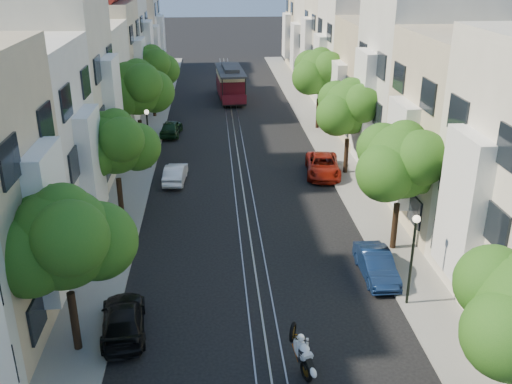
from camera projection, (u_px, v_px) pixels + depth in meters
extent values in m
plane|color=black|center=(236.00, 141.00, 46.27)|extent=(200.00, 200.00, 0.00)
cube|color=gray|center=(324.00, 138.00, 46.77)|extent=(2.50, 80.00, 0.12)
cube|color=gray|center=(146.00, 143.00, 45.73)|extent=(2.50, 80.00, 0.12)
cube|color=gray|center=(229.00, 141.00, 46.23)|extent=(0.06, 80.00, 0.02)
cube|color=gray|center=(236.00, 141.00, 46.27)|extent=(0.06, 80.00, 0.02)
cube|color=gray|center=(243.00, 141.00, 46.31)|extent=(0.06, 80.00, 0.02)
cube|color=tan|center=(236.00, 141.00, 46.27)|extent=(0.08, 80.00, 0.01)
cube|color=white|center=(464.00, 206.00, 23.00)|extent=(0.90, 3.04, 6.05)
cube|color=beige|center=(472.00, 137.00, 30.48)|extent=(7.00, 8.00, 10.00)
cube|color=white|center=(401.00, 153.00, 30.52)|extent=(0.90, 3.04, 5.50)
cube|color=silver|center=(422.00, 86.00, 37.46)|extent=(7.00, 8.00, 12.00)
cube|color=white|center=(364.00, 102.00, 37.56)|extent=(0.90, 3.04, 6.60)
cube|color=#C6B28C|center=(385.00, 84.00, 45.40)|extent=(7.00, 8.00, 9.00)
cube|color=white|center=(338.00, 93.00, 45.40)|extent=(0.90, 3.04, 4.95)
cube|color=white|center=(361.00, 57.00, 52.47)|extent=(7.00, 8.00, 10.50)
cube|color=white|center=(320.00, 67.00, 52.52)|extent=(0.90, 3.04, 5.78)
cube|color=beige|center=(343.00, 40.00, 59.64)|extent=(7.00, 8.00, 11.50)
cube|color=white|center=(307.00, 49.00, 59.72)|extent=(0.90, 3.04, 6.32)
cube|color=silver|center=(328.00, 39.00, 67.38)|extent=(7.00, 8.00, 9.50)
cube|color=white|center=(296.00, 46.00, 67.40)|extent=(0.90, 3.04, 5.23)
cube|color=beige|center=(316.00, 29.00, 74.64)|extent=(7.00, 8.00, 10.00)
cube|color=white|center=(287.00, 35.00, 74.68)|extent=(0.90, 3.04, 5.50)
cube|color=white|center=(49.00, 222.00, 21.86)|extent=(0.90, 3.04, 5.93)
cube|color=white|center=(12.00, 149.00, 28.81)|extent=(7.00, 8.00, 9.80)
cube|color=white|center=(90.00, 162.00, 29.38)|extent=(0.90, 3.04, 5.39)
cube|color=beige|center=(50.00, 95.00, 35.79)|extent=(7.00, 8.00, 11.76)
cube|color=white|center=(112.00, 108.00, 36.42)|extent=(0.90, 3.04, 6.47)
cube|color=silver|center=(79.00, 90.00, 43.72)|extent=(7.00, 8.00, 8.82)
cube|color=white|center=(130.00, 98.00, 44.26)|extent=(0.90, 3.04, 4.85)
cube|color=beige|center=(97.00, 62.00, 50.79)|extent=(7.00, 8.00, 10.29)
cube|color=white|center=(141.00, 71.00, 51.38)|extent=(0.90, 3.04, 5.66)
cube|color=silver|center=(110.00, 44.00, 57.96)|extent=(7.00, 8.00, 11.27)
cube|color=white|center=(149.00, 52.00, 58.58)|extent=(0.90, 3.04, 6.20)
cube|color=#C6B28C|center=(122.00, 42.00, 65.70)|extent=(7.00, 8.00, 9.31)
cube|color=white|center=(156.00, 48.00, 66.26)|extent=(0.90, 3.04, 5.12)
cube|color=white|center=(131.00, 31.00, 72.97)|extent=(7.00, 8.00, 9.80)
cube|color=white|center=(161.00, 37.00, 73.54)|extent=(0.90, 3.04, 5.39)
sphere|color=#174E13|center=(508.00, 335.00, 15.95)|extent=(2.64, 2.64, 2.64)
cylinder|color=black|center=(395.00, 226.00, 28.79)|extent=(0.30, 0.30, 2.45)
sphere|color=#174E13|center=(401.00, 161.00, 27.45)|extent=(3.64, 3.64, 3.64)
sphere|color=#174E13|center=(419.00, 165.00, 28.15)|extent=(2.91, 2.91, 2.91)
sphere|color=#174E13|center=(386.00, 173.00, 26.86)|extent=(2.84, 2.84, 2.84)
sphere|color=#174E13|center=(405.00, 143.00, 27.21)|extent=(2.18, 2.18, 2.18)
cylinder|color=black|center=(346.00, 156.00, 38.92)|extent=(0.30, 0.30, 2.38)
sphere|color=#174E13|center=(349.00, 107.00, 37.63)|extent=(3.54, 3.54, 3.54)
sphere|color=#174E13|center=(363.00, 111.00, 38.32)|extent=(2.83, 2.83, 2.83)
sphere|color=#174E13|center=(337.00, 115.00, 37.03)|extent=(2.76, 2.76, 2.76)
sphere|color=#174E13|center=(351.00, 94.00, 37.38)|extent=(2.12, 2.12, 2.12)
cylinder|color=black|center=(318.00, 113.00, 49.02)|extent=(0.30, 0.30, 2.52)
sphere|color=#174E13|center=(319.00, 72.00, 47.64)|extent=(3.74, 3.74, 3.74)
sphere|color=#174E13|center=(331.00, 75.00, 48.34)|extent=(3.00, 3.00, 3.00)
sphere|color=#174E13|center=(309.00, 77.00, 47.05)|extent=(2.92, 2.92, 2.92)
sphere|color=#174E13|center=(321.00, 61.00, 47.40)|extent=(2.25, 2.25, 2.25)
cylinder|color=black|center=(75.00, 321.00, 21.32)|extent=(0.30, 0.30, 2.45)
sphere|color=#174E13|center=(62.00, 238.00, 19.99)|extent=(3.64, 3.64, 3.64)
sphere|color=#174E13|center=(98.00, 241.00, 20.68)|extent=(2.91, 2.91, 2.91)
sphere|color=#174E13|center=(30.00, 257.00, 19.39)|extent=(2.84, 2.84, 2.84)
sphere|color=#174E13|center=(63.00, 214.00, 19.74)|extent=(2.18, 2.18, 2.18)
cylinder|color=black|center=(120.00, 197.00, 32.39)|extent=(0.30, 0.30, 2.27)
sphere|color=#174E13|center=(115.00, 143.00, 31.15)|extent=(3.38, 3.38, 3.38)
sphere|color=#174E13|center=(137.00, 147.00, 31.85)|extent=(2.70, 2.70, 2.70)
sphere|color=#174E13|center=(96.00, 153.00, 30.56)|extent=(2.64, 2.64, 2.64)
sphere|color=#174E13|center=(115.00, 127.00, 30.91)|extent=(2.03, 2.03, 2.03)
cylinder|color=black|center=(141.00, 137.00, 42.45)|extent=(0.30, 0.30, 2.62)
sphere|color=#174E13|center=(137.00, 88.00, 41.02)|extent=(3.90, 3.90, 3.90)
sphere|color=#174E13|center=(153.00, 91.00, 41.71)|extent=(3.12, 3.12, 3.12)
sphere|color=#174E13|center=(123.00, 94.00, 40.42)|extent=(3.04, 3.04, 3.04)
sphere|color=#174E13|center=(138.00, 75.00, 40.77)|extent=(2.34, 2.34, 2.34)
cylinder|color=black|center=(154.00, 103.00, 52.61)|extent=(0.30, 0.30, 2.38)
sphere|color=#174E13|center=(151.00, 67.00, 51.32)|extent=(3.54, 3.54, 3.54)
sphere|color=#174E13|center=(164.00, 70.00, 52.01)|extent=(2.83, 2.83, 2.83)
sphere|color=#174E13|center=(140.00, 72.00, 50.72)|extent=(2.76, 2.76, 2.76)
sphere|color=#174E13|center=(152.00, 56.00, 51.07)|extent=(2.12, 2.12, 2.12)
cylinder|color=black|center=(411.00, 262.00, 23.83)|extent=(0.12, 0.12, 4.00)
sphere|color=#FFF2CC|center=(417.00, 219.00, 23.06)|extent=(0.32, 0.32, 0.32)
cylinder|color=black|center=(149.00, 140.00, 39.49)|extent=(0.12, 0.12, 4.00)
sphere|color=#FFF2CC|center=(147.00, 112.00, 38.72)|extent=(0.32, 0.32, 0.32)
torus|color=black|center=(306.00, 371.00, 20.25)|extent=(0.40, 0.80, 0.79)
torus|color=black|center=(293.00, 332.00, 20.86)|extent=(0.39, 0.77, 0.77)
ellipsoid|color=silver|center=(301.00, 349.00, 20.42)|extent=(0.78, 1.16, 1.01)
ellipsoid|color=silver|center=(305.00, 350.00, 20.11)|extent=(0.56, 0.68, 0.57)
cube|color=black|center=(310.00, 364.00, 19.89)|extent=(0.38, 0.56, 0.45)
cube|color=silver|center=(305.00, 353.00, 20.12)|extent=(0.52, 0.66, 0.24)
sphere|color=black|center=(301.00, 346.00, 20.39)|extent=(0.28, 0.28, 0.28)
cube|color=black|center=(231.00, 95.00, 59.46)|extent=(2.85, 8.38, 0.31)
cube|color=#540E18|center=(230.00, 83.00, 58.98)|extent=(2.77, 5.29, 2.48)
cube|color=beige|center=(230.00, 74.00, 58.62)|extent=(2.83, 5.35, 0.62)
cube|color=#2D2D30|center=(230.00, 70.00, 58.46)|extent=(3.06, 8.39, 0.19)
cube|color=#2D2D30|center=(230.00, 68.00, 58.36)|extent=(1.71, 4.72, 0.36)
imported|color=#0B1B3B|center=(376.00, 265.00, 26.58)|extent=(1.37, 3.88, 1.28)
imported|color=maroon|center=(323.00, 166.00, 38.96)|extent=(2.77, 5.05, 1.34)
imported|color=black|center=(123.00, 319.00, 22.66)|extent=(2.18, 4.37, 1.22)
imported|color=white|center=(175.00, 173.00, 37.78)|extent=(1.56, 3.74, 1.20)
imported|color=black|center=(171.00, 128.00, 47.52)|extent=(1.92, 3.95, 1.30)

